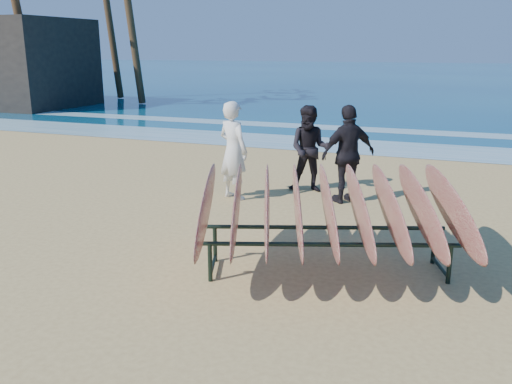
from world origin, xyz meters
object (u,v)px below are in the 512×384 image
Objects in this scene: surfboard_rack at (328,208)px; person_dark_a at (310,149)px; person_white at (233,151)px; person_dark_b at (348,154)px.

person_dark_a is (-1.29, 3.90, 0.00)m from surfboard_rack.
surfboard_rack is 4.11m from person_dark_a.
person_dark_a is (1.23, 1.03, -0.07)m from person_white.
person_dark_b reaches higher than person_dark_a.
person_white is 1.08× the size of person_dark_a.
person_dark_b is at bearing -142.21° from person_white.
person_dark_a is 0.95× the size of person_dark_b.
person_dark_a is at bearing -115.50° from person_white.
person_dark_b is at bearing 77.66° from surfboard_rack.
person_dark_a is at bearing -72.74° from person_dark_b.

